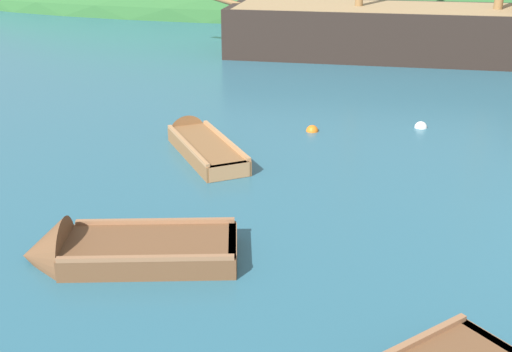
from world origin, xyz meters
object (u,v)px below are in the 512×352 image
Objects in this scene: rowboat_portside at (199,145)px; buoy_orange at (312,131)px; sailing_ship at (435,39)px; buoy_white at (421,128)px; rowboat_outer_left at (113,254)px.

rowboat_portside is 2.82m from buoy_orange.
rowboat_portside is 11.51× the size of buoy_orange.
rowboat_portside reaches higher than buoy_orange.
sailing_ship is at bearing 68.19° from buoy_orange.
sailing_ship is at bearing 82.33° from buoy_white.
sailing_ship reaches higher than rowboat_outer_left.
sailing_ship is 57.65× the size of buoy_white.
buoy_orange is (2.31, 1.63, -0.10)m from rowboat_portside.
sailing_ship is 16.77m from rowboat_outer_left.
buoy_orange is at bearing -121.13° from rowboat_outer_left.
rowboat_outer_left is at bearing 70.75° from sailing_ship.
sailing_ship reaches higher than rowboat_portside.
sailing_ship is 9.91m from buoy_orange.
sailing_ship reaches higher than buoy_white.
buoy_white is 1.03× the size of buoy_orange.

